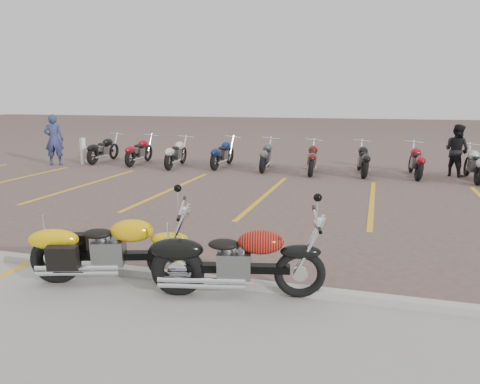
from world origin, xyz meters
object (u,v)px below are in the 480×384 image
Objects in this scene: flame_cruiser at (234,263)px; person_b at (457,150)px; yellow_cruiser at (109,251)px; person_a at (54,140)px; bollard at (83,151)px.

person_b reaches higher than flame_cruiser.
yellow_cruiser is 1.14× the size of person_a.
flame_cruiser is 1.16× the size of person_a.
person_a is at bearing 113.09° from yellow_cruiser.
person_a reaches higher than person_b.
flame_cruiser is at bearing 113.01° from person_b.
person_b reaches higher than bollard.
yellow_cruiser is at bearing 168.29° from flame_cruiser.
bollard is (-13.24, -1.03, -0.34)m from person_b.
person_a is 1.11m from bollard.
person_b is at bearing 44.06° from yellow_cruiser.
person_b is 13.28m from bollard.
flame_cruiser is at bearing 113.85° from person_a.
person_a reaches higher than flame_cruiser.
flame_cruiser is 13.78m from person_a.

